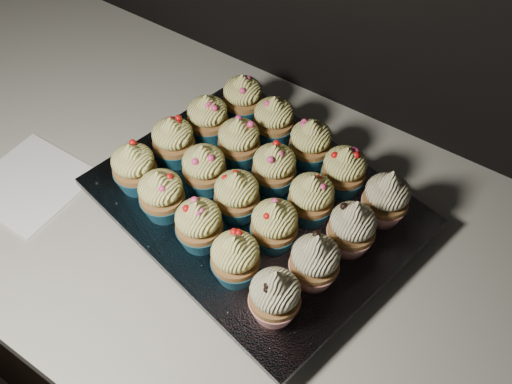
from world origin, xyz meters
TOP-DOWN VIEW (x-y plane):
  - cabinet at (0.00, 1.70)m, footprint 2.40×0.60m
  - worktop at (0.00, 1.70)m, footprint 2.44×0.64m
  - napkin at (-0.16, 1.57)m, footprint 0.15×0.15m
  - baking_tray at (0.16, 1.72)m, footprint 0.44×0.37m
  - foil_lining at (0.16, 1.72)m, footprint 0.48×0.41m
  - cupcake_0 at (0.00, 1.65)m, footprint 0.06×0.06m
  - cupcake_1 at (0.06, 1.63)m, footprint 0.06×0.06m
  - cupcake_2 at (0.14, 1.62)m, footprint 0.06×0.06m
  - cupcake_3 at (0.20, 1.61)m, footprint 0.06×0.06m
  - cupcake_4 at (0.27, 1.59)m, footprint 0.06×0.06m
  - cupcake_5 at (0.01, 1.72)m, footprint 0.06×0.06m
  - cupcake_6 at (0.08, 1.70)m, footprint 0.06×0.06m
  - cupcake_7 at (0.15, 1.69)m, footprint 0.06×0.06m
  - cupcake_8 at (0.22, 1.68)m, footprint 0.06×0.06m
  - cupcake_9 at (0.29, 1.66)m, footprint 0.06×0.06m
  - cupcake_10 at (0.03, 1.79)m, footprint 0.06×0.06m
  - cupcake_11 at (0.09, 1.77)m, footprint 0.06×0.06m
  - cupcake_12 at (0.16, 1.76)m, footprint 0.06×0.06m
  - cupcake_13 at (0.23, 1.74)m, footprint 0.06×0.06m
  - cupcake_14 at (0.30, 1.73)m, footprint 0.06×0.06m
  - cupcake_15 at (0.04, 1.85)m, footprint 0.06×0.06m
  - cupcake_16 at (0.11, 1.84)m, footprint 0.06×0.06m
  - cupcake_17 at (0.18, 1.83)m, footprint 0.06×0.06m
  - cupcake_18 at (0.25, 1.81)m, footprint 0.06×0.06m
  - cupcake_19 at (0.32, 1.80)m, footprint 0.06×0.06m

SIDE VIEW (x-z plane):
  - cabinet at x=0.00m, z-range 0.00..0.86m
  - worktop at x=0.00m, z-range 0.86..0.90m
  - napkin at x=-0.16m, z-range 0.90..0.90m
  - baking_tray at x=0.16m, z-range 0.90..0.92m
  - foil_lining at x=0.16m, z-range 0.92..0.93m
  - cupcake_0 at x=0.00m, z-range 0.93..1.01m
  - cupcake_1 at x=0.06m, z-range 0.93..1.01m
  - cupcake_2 at x=0.14m, z-range 0.93..1.01m
  - cupcake_3 at x=0.20m, z-range 0.93..1.01m
  - cupcake_5 at x=0.01m, z-range 0.93..1.01m
  - cupcake_6 at x=0.08m, z-range 0.93..1.01m
  - cupcake_7 at x=0.15m, z-range 0.93..1.01m
  - cupcake_8 at x=0.22m, z-range 0.93..1.01m
  - cupcake_10 at x=0.03m, z-range 0.93..1.01m
  - cupcake_11 at x=0.09m, z-range 0.93..1.01m
  - cupcake_12 at x=0.16m, z-range 0.93..1.01m
  - cupcake_13 at x=0.23m, z-range 0.93..1.01m
  - cupcake_15 at x=0.04m, z-range 0.93..1.01m
  - cupcake_16 at x=0.11m, z-range 0.93..1.01m
  - cupcake_17 at x=0.18m, z-range 0.93..1.01m
  - cupcake_18 at x=0.25m, z-range 0.93..1.01m
  - cupcake_4 at x=0.27m, z-range 0.93..1.02m
  - cupcake_9 at x=0.29m, z-range 0.93..1.02m
  - cupcake_14 at x=0.30m, z-range 0.93..1.02m
  - cupcake_19 at x=0.32m, z-range 0.93..1.02m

